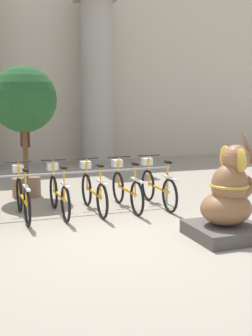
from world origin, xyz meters
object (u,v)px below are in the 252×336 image
Objects in this scene: bicycle_4 at (59,194)px; bicycle_7 at (157,186)px; potted_tree at (24,104)px; bicycle_3 at (23,197)px; bicycle_6 at (126,189)px; person_pedestrian at (25,138)px; elephant_statue at (228,202)px; bicycle_5 at (93,191)px.

bicycle_7 is at bearing 0.05° from bicycle_4.
bicycle_4 is 2.42m from potted_tree.
bicycle_3 is at bearing -177.10° from bicycle_4.
bicycle_4 is 1.00× the size of bicycle_6.
person_pedestrian reaches higher than bicycle_4.
elephant_statue is at bearing -46.69° from bicycle_4.
bicycle_5 is 2.76m from elephant_statue.
bicycle_7 is (1.32, -0.00, 0.00)m from bicycle_5.
bicycle_3 is at bearing -98.64° from person_pedestrian.
person_pedestrian is (-2.09, 3.60, 0.70)m from bicycle_7.
person_pedestrian is (-0.11, 3.61, 0.70)m from bicycle_4.
bicycle_3 is 1.00× the size of bicycle_5.
person_pedestrian is at bearing 91.73° from bicycle_4.
elephant_statue is at bearing -68.92° from person_pedestrian.
bicycle_7 is at bearing -59.84° from person_pedestrian.
bicycle_7 is 4.23m from person_pedestrian.
bicycle_6 is 0.96× the size of person_pedestrian.
bicycle_5 is 0.62× the size of potted_tree.
elephant_statue is 0.94× the size of person_pedestrian.
bicycle_6 is (1.32, -0.01, 0.00)m from bicycle_4.
bicycle_4 and bicycle_5 have the same top height.
bicycle_7 is at bearing -37.21° from potted_tree.
bicycle_4 is 1.32m from bicycle_6.
bicycle_4 is at bearing 2.90° from bicycle_3.
bicycle_3 and bicycle_5 have the same top height.
potted_tree reaches higher than bicycle_3.
elephant_statue reaches higher than bicycle_6.
bicycle_4 is 3.68m from person_pedestrian.
elephant_statue is (0.85, -2.29, 0.17)m from bicycle_6.
elephant_statue reaches higher than bicycle_5.
bicycle_7 is at bearing -0.01° from bicycle_5.
bicycle_4 is at bearing -179.95° from bicycle_7.
bicycle_3 is at bearing 141.30° from elephant_statue.
potted_tree is (-0.35, 1.78, 1.60)m from bicycle_4.
bicycle_3 is at bearing -99.77° from potted_tree.
potted_tree reaches higher than person_pedestrian.
bicycle_4 is 0.66m from bicycle_5.
bicycle_6 is at bearing -46.83° from potted_tree.
bicycle_7 is 0.62× the size of potted_tree.
bicycle_5 is at bearing -60.28° from potted_tree.
bicycle_3 is 1.99m from bicycle_6.
potted_tree is (-0.24, -1.83, 0.90)m from person_pedestrian.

